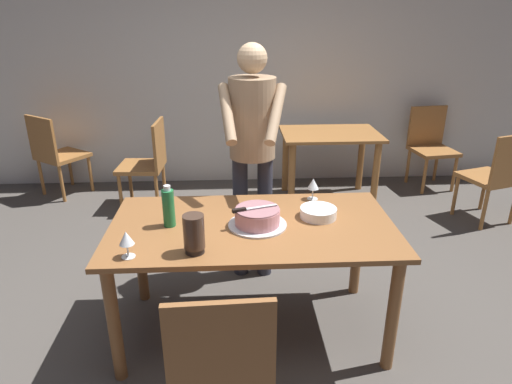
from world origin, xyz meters
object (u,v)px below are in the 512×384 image
(main_dining_table, at_px, (252,240))
(background_chair_3, at_px, (148,161))
(cake_on_platter, at_px, (257,218))
(water_bottle, at_px, (169,207))
(background_chair_0, at_px, (56,152))
(chair_near_side, at_px, (221,363))
(background_chair_2, at_px, (431,144))
(background_chair_1, at_px, (496,174))
(wine_glass_far, at_px, (313,185))
(cake_knife, at_px, (246,209))
(hurricane_lamp, at_px, (194,234))
(wine_glass_near, at_px, (126,239))
(plate_stack, at_px, (318,213))
(person_cutting_cake, at_px, (252,140))
(background_table, at_px, (330,148))

(main_dining_table, bearing_deg, background_chair_3, 115.62)
(cake_on_platter, bearing_deg, water_bottle, 176.73)
(cake_on_platter, distance_m, background_chair_0, 3.15)
(chair_near_side, bearing_deg, water_bottle, 110.11)
(chair_near_side, xyz_separation_m, background_chair_2, (2.32, 3.29, 0.00))
(background_chair_0, relative_size, background_chair_1, 1.00)
(wine_glass_far, xyz_separation_m, background_chair_3, (-1.38, 1.66, -0.36))
(cake_knife, xyz_separation_m, background_chair_0, (-1.97, 2.41, -0.37))
(cake_on_platter, height_order, background_chair_3, background_chair_3)
(main_dining_table, distance_m, hurricane_lamp, 0.49)
(cake_on_platter, height_order, background_chair_2, background_chair_2)
(cake_knife, xyz_separation_m, background_chair_3, (-0.93, 2.06, -0.37))
(main_dining_table, bearing_deg, wine_glass_near, -152.21)
(wine_glass_far, xyz_separation_m, background_chair_0, (-2.42, 2.01, -0.36))
(wine_glass_near, distance_m, water_bottle, 0.39)
(cake_knife, xyz_separation_m, plate_stack, (0.44, 0.12, -0.09))
(hurricane_lamp, distance_m, background_chair_1, 3.20)
(background_chair_0, height_order, background_chair_2, same)
(cake_on_platter, relative_size, cake_knife, 1.29)
(wine_glass_near, distance_m, wine_glass_far, 1.27)
(background_chair_1, bearing_deg, cake_knife, -148.09)
(water_bottle, height_order, background_chair_1, water_bottle)
(plate_stack, bearing_deg, water_bottle, -175.65)
(wine_glass_far, relative_size, background_chair_1, 0.16)
(hurricane_lamp, xyz_separation_m, chair_near_side, (0.14, -0.51, -0.37))
(plate_stack, distance_m, chair_near_side, 1.11)
(person_cutting_cake, height_order, background_chair_3, person_cutting_cake)
(wine_glass_near, xyz_separation_m, wine_glass_far, (1.06, 0.69, 0.00))
(cake_knife, distance_m, chair_near_side, 0.88)
(plate_stack, relative_size, wine_glass_near, 1.53)
(cake_on_platter, relative_size, hurricane_lamp, 1.62)
(cake_on_platter, distance_m, wine_glass_far, 0.54)
(cake_knife, height_order, wine_glass_near, wine_glass_near)
(plate_stack, height_order, hurricane_lamp, hurricane_lamp)
(person_cutting_cake, relative_size, background_chair_1, 1.91)
(hurricane_lamp, height_order, background_chair_0, hurricane_lamp)
(wine_glass_near, height_order, background_table, wine_glass_near)
(water_bottle, height_order, hurricane_lamp, water_bottle)
(background_chair_2, bearing_deg, wine_glass_far, -129.35)
(background_table, distance_m, background_chair_3, 1.87)
(wine_glass_near, height_order, water_bottle, water_bottle)
(water_bottle, relative_size, background_table, 0.25)
(chair_near_side, height_order, background_table, chair_near_side)
(wine_glass_far, bearing_deg, hurricane_lamp, -137.55)
(hurricane_lamp, distance_m, background_chair_3, 2.44)
(chair_near_side, bearing_deg, cake_on_platter, 75.86)
(person_cutting_cake, bearing_deg, background_chair_2, 40.51)
(wine_glass_near, relative_size, chair_near_side, 0.16)
(background_table, xyz_separation_m, background_chair_3, (-1.87, -0.08, -0.09))
(wine_glass_far, height_order, background_chair_0, background_chair_0)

